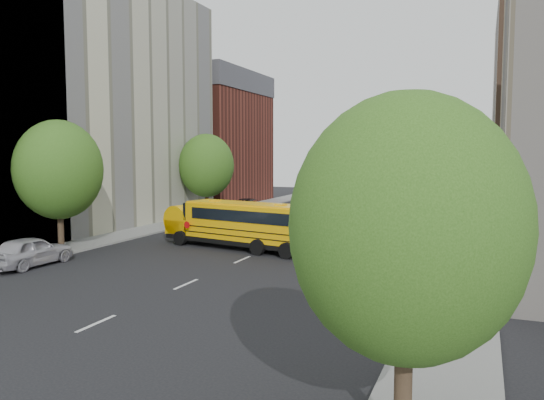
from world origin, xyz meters
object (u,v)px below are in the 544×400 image
Objects in this scene: parked_car_4 at (436,216)px; street_tree_3 at (407,228)px; street_tree_2 at (206,166)px; parked_car_0 at (31,251)px; school_bus at (239,222)px; parked_car_1 at (190,218)px; street_tree_1 at (59,170)px; parked_car_5 at (446,204)px; street_tree_4 at (464,165)px; street_tree_5 at (469,166)px; safari_truck at (380,230)px; parked_car_2 at (249,206)px.

street_tree_3 is at bearing -90.89° from parked_car_4.
parked_car_4 is (19.80, 3.53, -4.15)m from street_tree_2.
school_bus is at bearing -131.08° from parked_car_0.
street_tree_3 is 33.83m from parked_car_1.
street_tree_1 is 11.14m from school_bus.
parked_car_1 is at bearing -125.70° from parked_car_5.
street_tree_4 is at bearing 39.29° from street_tree_1.
parked_car_1 is at bearing -139.77° from street_tree_5.
safari_truck reaches higher than parked_car_5.
street_tree_2 is 1.08× the size of street_tree_3.
street_tree_3 is 23.34m from parked_car_0.
parked_car_4 is at bearing -125.68° from parked_car_0.
parked_car_1 is at bearing 83.65° from street_tree_1.
street_tree_2 is 38.83m from street_tree_3.
safari_truck reaches higher than parked_car_0.
school_bus reaches higher than parked_car_5.
school_bus is at bearing 123.51° from street_tree_3.
street_tree_2 reaches higher than parked_car_1.
street_tree_2 is 0.95× the size of street_tree_4.
parked_car_0 is 1.06× the size of parked_car_1.
parked_car_4 is 1.01× the size of parked_car_5.
street_tree_2 is at bearing 164.78° from safari_truck.
parked_car_4 is at bearing 173.34° from parked_car_2.
school_bus is 19.43m from parked_car_4.
parked_car_0 is (-7.87, -8.88, -0.84)m from school_bus.
street_tree_5 reaches higher than parked_car_4.
safari_truck is 13.76m from parked_car_4.
parked_car_5 is (10.53, 28.01, -0.99)m from school_bus.
street_tree_4 reaches higher than street_tree_2.
parked_car_5 is at bearing 37.58° from street_tree_2.
street_tree_4 is 1.83× the size of parked_car_1.
safari_truck reaches higher than parked_car_2.
parked_car_2 is (-19.80, 36.41, -3.66)m from street_tree_3.
parked_car_2 is (0.80, 9.83, 0.06)m from parked_car_1.
school_bus is at bearing -117.19° from street_tree_5.
street_tree_1 is 22.90m from parked_car_2.
parked_car_1 is at bearing 127.78° from street_tree_3.
safari_truck is at bearing 30.14° from school_bus.
safari_truck is 16.79m from parked_car_1.
parked_car_1 is 27.67m from parked_car_5.
safari_truck is at bearing -103.90° from parked_car_4.
street_tree_3 is at bearing -90.00° from street_tree_5.
street_tree_3 is 23.23m from school_bus.
parked_car_1 is (-20.60, -17.43, -3.97)m from street_tree_5.
parked_car_1 reaches higher than parked_car_4.
street_tree_4 is 21.74m from parked_car_1.
parked_car_5 is (0.00, 11.71, -0.03)m from parked_car_4.
street_tree_1 is 1.42× the size of safari_truck.
street_tree_2 is 6.94m from parked_car_1.
street_tree_2 is 1.95× the size of parked_car_5.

